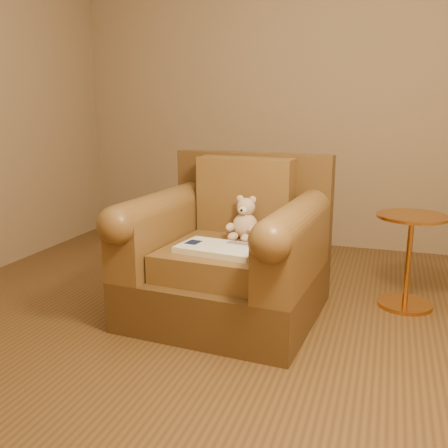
% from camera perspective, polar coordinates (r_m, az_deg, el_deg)
% --- Properties ---
extents(floor, '(4.00, 4.00, 0.00)m').
position_cam_1_polar(floor, '(3.03, -1.20, -11.44)').
color(floor, brown).
rests_on(floor, ground).
extents(room, '(4.02, 4.02, 2.71)m').
position_cam_1_polar(room, '(2.79, -1.38, 22.54)').
color(room, '#907759').
rests_on(room, ground).
extents(armchair, '(1.15, 1.10, 0.97)m').
position_cam_1_polar(armchair, '(3.08, 0.66, -3.53)').
color(armchair, '#51371B').
rests_on(armchair, floor).
extents(teddy_bear, '(0.20, 0.22, 0.27)m').
position_cam_1_polar(teddy_bear, '(3.09, 2.35, 0.18)').
color(teddy_bear, '#CDAD8F').
rests_on(teddy_bear, armchair).
extents(guidebook, '(0.49, 0.33, 0.04)m').
position_cam_1_polar(guidebook, '(2.83, -0.60, -2.84)').
color(guidebook, beige).
rests_on(guidebook, armchair).
extents(side_table, '(0.43, 0.43, 0.61)m').
position_cam_1_polar(side_table, '(3.39, 20.35, -3.64)').
color(side_table, '#CB8438').
rests_on(side_table, floor).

